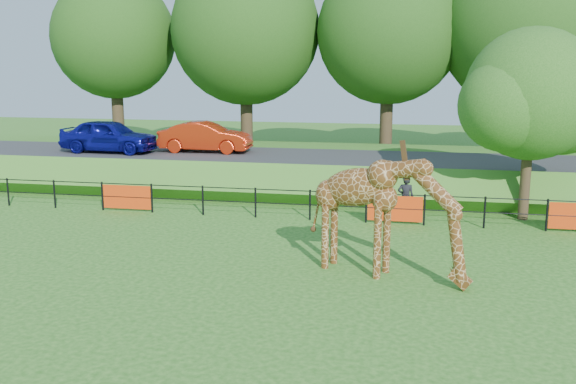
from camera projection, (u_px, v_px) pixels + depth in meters
name	position (u px, v px, depth m)	size (l,w,h in m)	color
ground	(256.00, 300.00, 15.27)	(90.00, 90.00, 0.00)	#235D17
giraffe	(388.00, 217.00, 16.62)	(4.51, 0.83, 3.22)	#5B3212
perimeter_fence	(310.00, 205.00, 22.85)	(28.07, 0.10, 1.10)	black
embankment	(336.00, 168.00, 30.04)	(40.00, 9.00, 1.30)	#235D17
road	(332.00, 158.00, 28.46)	(40.00, 5.00, 0.12)	#28282A
car_blue	(109.00, 136.00, 29.75)	(1.81, 4.50, 1.53)	#121492
car_red	(205.00, 137.00, 29.85)	(1.48, 4.26, 1.40)	red
visitor	(406.00, 198.00, 22.87)	(0.59, 0.38, 1.61)	black
tree_east	(534.00, 99.00, 22.23)	(5.40, 4.71, 6.76)	#342517
bg_tree_line	(387.00, 31.00, 34.63)	(37.30, 8.80, 11.82)	#342517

